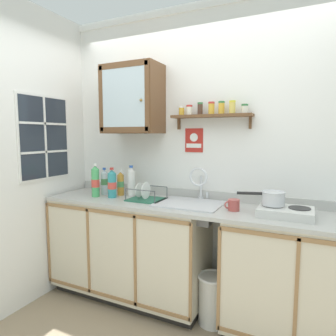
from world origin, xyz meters
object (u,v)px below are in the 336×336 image
object	(u,v)px
saucepan	(272,198)
trash_bin	(213,298)
bottle_soda_green_2	(95,182)
bottle_opaque_white_4	(131,182)
warning_sign	(194,140)
hot_plate_stove	(286,212)
bottle_detergent_teal_1	(112,184)
dish_rack	(146,197)
bottle_juice_amber_0	(121,184)
bottle_water_clear_3	(105,182)
sink	(190,206)
wall_cabinet	(132,99)
mug	(233,205)

from	to	relation	value
saucepan	trash_bin	xyz separation A→B (m)	(-0.43, -0.06, -0.86)
bottle_soda_green_2	trash_bin	world-z (taller)	bottle_soda_green_2
bottle_opaque_white_4	warning_sign	world-z (taller)	warning_sign
warning_sign	bottle_opaque_white_4	bearing A→B (deg)	-163.94
saucepan	trash_bin	bearing A→B (deg)	-171.43
hot_plate_stove	bottle_detergent_teal_1	world-z (taller)	bottle_detergent_teal_1
bottle_soda_green_2	warning_sign	distance (m)	1.01
bottle_detergent_teal_1	bottle_soda_green_2	distance (m)	0.17
bottle_soda_green_2	dish_rack	size ratio (longest dim) A/B	1.00
warning_sign	trash_bin	size ratio (longest dim) A/B	0.53
bottle_detergent_teal_1	warning_sign	distance (m)	0.86
hot_plate_stove	dish_rack	world-z (taller)	dish_rack
bottle_opaque_white_4	dish_rack	distance (m)	0.27
bottle_juice_amber_0	dish_rack	size ratio (longest dim) A/B	0.78
bottle_water_clear_3	sink	bearing A→B (deg)	-0.71
bottle_detergent_teal_1	wall_cabinet	size ratio (longest dim) A/B	0.45
dish_rack	hot_plate_stove	bearing A→B (deg)	-1.17
bottle_opaque_white_4	wall_cabinet	xyz separation A→B (m)	(0.02, 0.01, 0.78)
dish_rack	bottle_water_clear_3	bearing A→B (deg)	174.71
dish_rack	warning_sign	world-z (taller)	warning_sign
hot_plate_stove	bottle_opaque_white_4	distance (m)	1.41
bottle_opaque_white_4	wall_cabinet	size ratio (longest dim) A/B	0.47
bottle_opaque_white_4	saucepan	bearing A→B (deg)	-4.77
bottle_opaque_white_4	warning_sign	bearing A→B (deg)	16.06
saucepan	bottle_water_clear_3	bearing A→B (deg)	178.20
saucepan	bottle_water_clear_3	world-z (taller)	bottle_water_clear_3
bottle_juice_amber_0	dish_rack	distance (m)	0.35
bottle_soda_green_2	sink	bearing A→B (deg)	6.65
sink	trash_bin	world-z (taller)	sink
trash_bin	wall_cabinet	bearing A→B (deg)	167.78
mug	bottle_detergent_teal_1	bearing A→B (deg)	-179.41
hot_plate_stove	bottle_juice_amber_0	xyz separation A→B (m)	(-1.51, 0.11, 0.08)
saucepan	bottle_soda_green_2	world-z (taller)	bottle_soda_green_2
bottle_detergent_teal_1	dish_rack	distance (m)	0.35
mug	bottle_opaque_white_4	bearing A→B (deg)	172.31
bottle_water_clear_3	saucepan	bearing A→B (deg)	-1.80
saucepan	bottle_water_clear_3	distance (m)	1.58
bottle_soda_green_2	bottle_water_clear_3	size ratio (longest dim) A/B	1.19
bottle_soda_green_2	bottle_water_clear_3	bearing A→B (deg)	83.41
dish_rack	wall_cabinet	bearing A→B (deg)	149.75
saucepan	bottle_soda_green_2	distance (m)	1.59
hot_plate_stove	bottle_opaque_white_4	world-z (taller)	bottle_opaque_white_4
trash_bin	bottle_opaque_white_4	bearing A→B (deg)	168.87
trash_bin	bottle_detergent_teal_1	bearing A→B (deg)	178.66
saucepan	bottle_water_clear_3	size ratio (longest dim) A/B	1.28
dish_rack	bottle_juice_amber_0	bearing A→B (deg)	165.66
bottle_soda_green_2	bottle_opaque_white_4	size ratio (longest dim) A/B	1.07
mug	dish_rack	bearing A→B (deg)	177.65
bottle_soda_green_2	bottle_opaque_white_4	xyz separation A→B (m)	(0.29, 0.18, -0.01)
hot_plate_stove	bottle_detergent_teal_1	bearing A→B (deg)	-179.23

